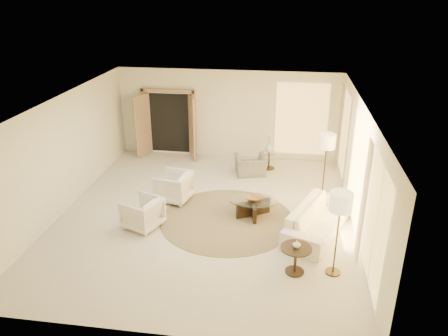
# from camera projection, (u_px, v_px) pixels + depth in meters

# --- Properties ---
(room) EXTENTS (7.04, 8.04, 2.83)m
(room) POSITION_uv_depth(u_px,v_px,m) (205.00, 162.00, 10.15)
(room) COLOR beige
(room) RESTS_ON ground
(windows_right) EXTENTS (0.10, 6.40, 2.40)m
(windows_right) POSITION_uv_depth(u_px,v_px,m) (356.00, 171.00, 9.80)
(windows_right) COLOR #F5C362
(windows_right) RESTS_ON room
(window_back_corner) EXTENTS (1.70, 0.10, 2.40)m
(window_back_corner) POSITION_uv_depth(u_px,v_px,m) (302.00, 120.00, 13.46)
(window_back_corner) COLOR #F5C362
(window_back_corner) RESTS_ON room
(curtains_right) EXTENTS (0.06, 5.20, 2.60)m
(curtains_right) POSITION_uv_depth(u_px,v_px,m) (349.00, 158.00, 10.65)
(curtains_right) COLOR tan
(curtains_right) RESTS_ON room
(french_doors) EXTENTS (1.95, 0.66, 2.16)m
(french_doors) POSITION_uv_depth(u_px,v_px,m) (169.00, 124.00, 14.01)
(french_doors) COLOR tan
(french_doors) RESTS_ON room
(area_rug) EXTENTS (3.90, 3.90, 0.01)m
(area_rug) POSITION_uv_depth(u_px,v_px,m) (227.00, 219.00, 10.48)
(area_rug) COLOR #483B25
(area_rug) RESTS_ON room
(sofa) EXTENTS (1.72, 2.48, 0.68)m
(sofa) POSITION_uv_depth(u_px,v_px,m) (318.00, 220.00, 9.80)
(sofa) COLOR white
(sofa) RESTS_ON room
(armchair_left) EXTENTS (0.91, 0.95, 0.84)m
(armchair_left) POSITION_uv_depth(u_px,v_px,m) (173.00, 185.00, 11.26)
(armchair_left) COLOR white
(armchair_left) RESTS_ON room
(armchair_right) EXTENTS (0.96, 0.98, 0.79)m
(armchair_right) POSITION_uv_depth(u_px,v_px,m) (142.00, 212.00, 10.02)
(armchair_right) COLOR white
(armchair_right) RESTS_ON room
(accent_chair) EXTENTS (1.00, 0.77, 0.77)m
(accent_chair) POSITION_uv_depth(u_px,v_px,m) (251.00, 162.00, 12.80)
(accent_chair) COLOR gray
(accent_chair) RESTS_ON room
(coffee_table) EXTENTS (1.56, 1.56, 0.43)m
(coffee_table) POSITION_uv_depth(u_px,v_px,m) (253.00, 206.00, 10.55)
(coffee_table) COLOR black
(coffee_table) RESTS_ON room
(end_table) EXTENTS (0.60, 0.60, 0.57)m
(end_table) POSITION_uv_depth(u_px,v_px,m) (296.00, 255.00, 8.42)
(end_table) COLOR black
(end_table) RESTS_ON room
(side_table) EXTENTS (0.47, 0.47, 0.54)m
(side_table) POSITION_uv_depth(u_px,v_px,m) (269.00, 158.00, 13.22)
(side_table) COLOR #312919
(side_table) RESTS_ON room
(floor_lamp_near) EXTENTS (0.43, 0.43, 1.76)m
(floor_lamp_near) POSITION_uv_depth(u_px,v_px,m) (327.00, 144.00, 10.98)
(floor_lamp_near) COLOR #312919
(floor_lamp_near) RESTS_ON room
(floor_lamp_far) EXTENTS (0.42, 0.42, 1.75)m
(floor_lamp_far) POSITION_uv_depth(u_px,v_px,m) (341.00, 206.00, 7.98)
(floor_lamp_far) COLOR #312919
(floor_lamp_far) RESTS_ON room
(bowl) EXTENTS (0.44, 0.44, 0.09)m
(bowl) POSITION_uv_depth(u_px,v_px,m) (253.00, 198.00, 10.47)
(bowl) COLOR brown
(bowl) RESTS_ON coffee_table
(end_vase) EXTENTS (0.16, 0.16, 0.16)m
(end_vase) POSITION_uv_depth(u_px,v_px,m) (297.00, 244.00, 8.32)
(end_vase) COLOR silver
(end_vase) RESTS_ON end_table
(side_vase) EXTENTS (0.32, 0.32, 0.28)m
(side_vase) POSITION_uv_depth(u_px,v_px,m) (269.00, 148.00, 13.09)
(side_vase) COLOR silver
(side_vase) RESTS_ON side_table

